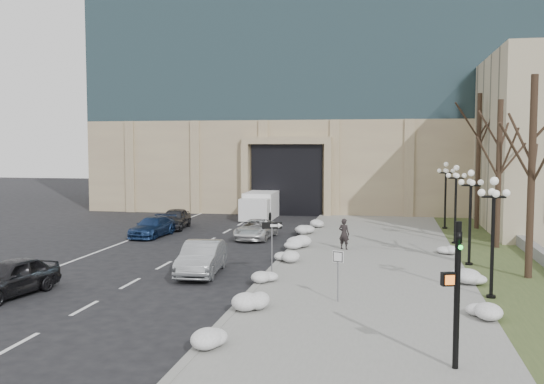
{
  "coord_description": "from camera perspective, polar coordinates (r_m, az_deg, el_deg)",
  "views": [
    {
      "loc": [
        4.34,
        -18.05,
        5.99
      ],
      "look_at": [
        -1.59,
        12.86,
        3.5
      ],
      "focal_mm": 40.0,
      "sensor_mm": 36.0,
      "label": 1
    }
  ],
  "objects": [
    {
      "name": "ground",
      "position": [
        19.5,
        -2.59,
        -13.37
      ],
      "size": [
        160.0,
        160.0,
        0.0
      ],
      "primitive_type": "plane",
      "color": "black",
      "rests_on": "ground"
    },
    {
      "name": "sidewalk",
      "position": [
        32.6,
        9.26,
        -6.02
      ],
      "size": [
        9.0,
        40.0,
        0.12
      ],
      "primitive_type": "cube",
      "color": "gray",
      "rests_on": "ground"
    },
    {
      "name": "curb",
      "position": [
        33.02,
        1.39,
        -5.8
      ],
      "size": [
        0.3,
        40.0,
        0.14
      ],
      "primitive_type": "cube",
      "color": "gray",
      "rests_on": "ground"
    },
    {
      "name": "grass_strip",
      "position": [
        33.08,
        20.65,
        -6.11
      ],
      "size": [
        4.0,
        40.0,
        0.1
      ],
      "primitive_type": "cube",
      "color": "#3B4A25",
      "rests_on": "ground"
    },
    {
      "name": "stone_wall",
      "position": [
        35.35,
        23.32,
        -5.03
      ],
      "size": [
        0.5,
        30.0,
        0.7
      ],
      "primitive_type": "cube",
      "color": "gray",
      "rests_on": "ground"
    },
    {
      "name": "office_tower",
      "position": [
        63.21,
        5.08,
        15.92
      ],
      "size": [
        40.0,
        24.7,
        36.0
      ],
      "color": "tan",
      "rests_on": "ground"
    },
    {
      "name": "car_a",
      "position": [
        26.21,
        -23.5,
        -7.39
      ],
      "size": [
        2.54,
        4.64,
        1.5
      ],
      "primitive_type": "imported",
      "rotation": [
        0.0,
        0.0,
        -0.18
      ],
      "color": "black",
      "rests_on": "ground"
    },
    {
      "name": "car_b",
      "position": [
        28.18,
        -6.63,
        -6.2
      ],
      "size": [
        2.03,
        4.75,
        1.52
      ],
      "primitive_type": "imported",
      "rotation": [
        0.0,
        0.0,
        0.09
      ],
      "color": "#9B9FA2",
      "rests_on": "ground"
    },
    {
      "name": "car_c",
      "position": [
        40.07,
        -11.19,
        -3.24
      ],
      "size": [
        2.08,
        4.5,
        1.27
      ],
      "primitive_type": "imported",
      "rotation": [
        0.0,
        0.0,
        -0.07
      ],
      "color": "navy",
      "rests_on": "ground"
    },
    {
      "name": "car_d",
      "position": [
        38.42,
        -1.53,
        -3.53
      ],
      "size": [
        2.27,
        4.49,
        1.22
      ],
      "primitive_type": "imported",
      "rotation": [
        0.0,
        0.0,
        -0.06
      ],
      "color": "silver",
      "rests_on": "ground"
    },
    {
      "name": "car_e",
      "position": [
        43.56,
        -9.13,
        -2.48
      ],
      "size": [
        2.15,
        4.38,
        1.44
      ],
      "primitive_type": "imported",
      "rotation": [
        0.0,
        0.0,
        0.11
      ],
      "color": "#2F3034",
      "rests_on": "ground"
    },
    {
      "name": "pedestrian",
      "position": [
        34.13,
        6.8,
        -3.93
      ],
      "size": [
        0.75,
        0.63,
        1.74
      ],
      "primitive_type": "imported",
      "rotation": [
        0.0,
        0.0,
        2.74
      ],
      "color": "black",
      "rests_on": "sidewalk"
    },
    {
      "name": "box_truck",
      "position": [
        49.26,
        -1.01,
        -1.26
      ],
      "size": [
        2.43,
        6.69,
        2.12
      ],
      "rotation": [
        0.0,
        0.0,
        0.01
      ],
      "color": "white",
      "rests_on": "ground"
    },
    {
      "name": "one_way_sign",
      "position": [
        27.19,
        0.31,
        -3.77
      ],
      "size": [
        0.94,
        0.33,
        2.5
      ],
      "rotation": [
        0.0,
        0.0,
        0.24
      ],
      "color": "slate",
      "rests_on": "ground"
    },
    {
      "name": "keep_sign",
      "position": [
        22.81,
        6.23,
        -6.87
      ],
      "size": [
        0.42,
        0.18,
        2.03
      ],
      "rotation": [
        0.0,
        0.0,
        -0.33
      ],
      "color": "slate",
      "rests_on": "ground"
    },
    {
      "name": "traffic_signal",
      "position": [
        16.67,
        16.9,
        -9.56
      ],
      "size": [
        0.69,
        0.9,
        4.01
      ],
      "rotation": [
        0.0,
        0.0,
        0.31
      ],
      "color": "black",
      "rests_on": "ground"
    },
    {
      "name": "snow_clump_a",
      "position": [
        17.93,
        -5.28,
        -14.0
      ],
      "size": [
        1.1,
        1.6,
        0.36
      ],
      "primitive_type": "ellipsoid",
      "color": "white",
      "rests_on": "sidewalk"
    },
    {
      "name": "snow_clump_b",
      "position": [
        21.7,
        -2.11,
        -10.68
      ],
      "size": [
        1.1,
        1.6,
        0.36
      ],
      "primitive_type": "ellipsoid",
      "color": "white",
      "rests_on": "sidewalk"
    },
    {
      "name": "snow_clump_c",
      "position": [
        26.06,
        -0.44,
        -8.09
      ],
      "size": [
        1.1,
        1.6,
        0.36
      ],
      "primitive_type": "ellipsoid",
      "color": "white",
      "rests_on": "sidewalk"
    },
    {
      "name": "snow_clump_d",
      "position": [
        30.71,
        1.49,
        -6.16
      ],
      "size": [
        1.1,
        1.6,
        0.36
      ],
      "primitive_type": "ellipsoid",
      "color": "white",
      "rests_on": "sidewalk"
    },
    {
      "name": "snow_clump_e",
      "position": [
        34.44,
        2.48,
        -4.99
      ],
      "size": [
        1.1,
        1.6,
        0.36
      ],
      "primitive_type": "ellipsoid",
      "color": "white",
      "rests_on": "sidewalk"
    },
    {
      "name": "snow_clump_f",
      "position": [
        39.87,
        3.48,
        -3.69
      ],
      "size": [
        1.1,
        1.6,
        0.36
      ],
      "primitive_type": "ellipsoid",
      "color": "white",
      "rests_on": "sidewalk"
    },
    {
      "name": "snow_clump_g",
      "position": [
        43.2,
        4.23,
        -3.06
      ],
      "size": [
        1.1,
        1.6,
        0.36
      ],
      "primitive_type": "ellipsoid",
      "color": "white",
      "rests_on": "sidewalk"
    },
    {
      "name": "snow_clump_h",
      "position": [
        22.3,
        19.48,
        -10.52
      ],
      "size": [
        1.1,
        1.6,
        0.36
      ],
      "primitive_type": "ellipsoid",
      "color": "white",
      "rests_on": "sidewalk"
    },
    {
      "name": "snow_clump_i",
      "position": [
        27.41,
        17.92,
        -7.68
      ],
      "size": [
        1.1,
        1.6,
        0.36
      ],
      "primitive_type": "ellipsoid",
      "color": "white",
      "rests_on": "sidewalk"
    },
    {
      "name": "snow_clump_j",
      "position": [
        33.73,
        16.22,
        -5.37
      ],
      "size": [
        1.1,
        1.6,
        0.36
      ],
      "primitive_type": "ellipsoid",
      "color": "white",
      "rests_on": "sidewalk"
    },
    {
      "name": "snow_clump_k",
      "position": [
        40.13,
        3.38,
        -3.63
      ],
      "size": [
        1.1,
        1.6,
        0.36
      ],
      "primitive_type": "ellipsoid",
      "color": "white",
      "rests_on": "sidewalk"
    },
    {
      "name": "lamppost_a",
      "position": [
        24.55,
        20.09,
        -2.58
      ],
      "size": [
        1.18,
        1.18,
        4.76
      ],
      "color": "black",
      "rests_on": "ground"
    },
    {
      "name": "lamppost_b",
      "position": [
        30.94,
        18.17,
        -1.11
      ],
      "size": [
        1.18,
        1.18,
        4.76
      ],
      "color": "black",
      "rests_on": "ground"
    },
    {
      "name": "lamppost_c",
      "position": [
        37.37,
        16.91,
        -0.15
      ],
      "size": [
        1.18,
        1.18,
        4.76
      ],
      "color": "black",
      "rests_on": "ground"
    },
    {
      "name": "lamppost_d",
      "position": [
        43.82,
        16.03,
        0.53
      ],
      "size": [
        1.18,
        1.18,
        4.76
      ],
      "color": "black",
      "rests_on": "ground"
    },
    {
      "name": "tree_near",
      "position": [
        28.72,
        23.31,
        3.83
      ],
      "size": [
        3.2,
        3.2,
        9.0
      ],
      "color": "black",
      "rests_on": "ground"
    },
    {
      "name": "tree_mid",
      "position": [
        36.57,
        20.6,
        3.47
      ],
      "size": [
        3.2,
        3.2,
        8.5
      ],
      "color": "black",
      "rests_on": "ground"
    },
    {
      "name": "tree_far",
      "position": [
        44.48,
        18.89,
        4.49
      ],
      "size": [
        3.2,
        3.2,
        9.5
      ],
      "color": "black",
      "rests_on": "ground"
    }
  ]
}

